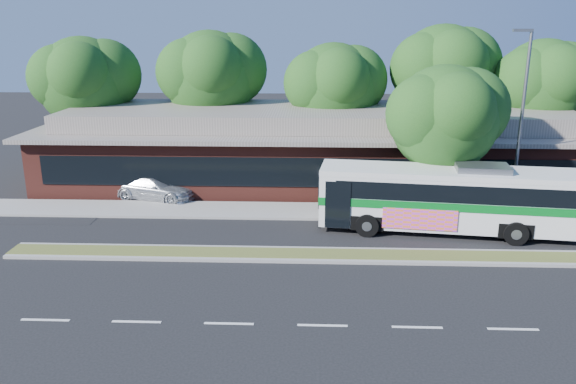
% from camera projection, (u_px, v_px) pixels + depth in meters
% --- Properties ---
extents(ground, '(120.00, 120.00, 0.00)m').
position_uv_depth(ground, '(320.00, 262.00, 22.67)').
color(ground, black).
rests_on(ground, ground).
extents(median_strip, '(26.00, 1.10, 0.15)m').
position_uv_depth(median_strip, '(320.00, 255.00, 23.23)').
color(median_strip, '#4D5423').
rests_on(median_strip, ground).
extents(sidewalk, '(44.00, 2.60, 0.12)m').
position_uv_depth(sidewalk, '(318.00, 211.00, 28.79)').
color(sidewalk, gray).
rests_on(sidewalk, ground).
extents(parking_lot, '(14.00, 12.00, 0.01)m').
position_uv_depth(parking_lot, '(11.00, 189.00, 32.93)').
color(parking_lot, black).
rests_on(parking_lot, ground).
extents(plaza_building, '(33.20, 11.20, 4.45)m').
position_uv_depth(plaza_building, '(317.00, 146.00, 34.52)').
color(plaza_building, maroon).
rests_on(plaza_building, ground).
extents(lamp_post, '(0.93, 0.18, 9.07)m').
position_uv_depth(lamp_post, '(521.00, 120.00, 26.68)').
color(lamp_post, slate).
rests_on(lamp_post, ground).
extents(tree_bg_a, '(6.47, 5.80, 8.63)m').
position_uv_depth(tree_bg_a, '(91.00, 80.00, 36.07)').
color(tree_bg_a, black).
rests_on(tree_bg_a, ground).
extents(tree_bg_b, '(6.69, 6.00, 9.00)m').
position_uv_depth(tree_bg_b, '(217.00, 75.00, 36.65)').
color(tree_bg_b, black).
rests_on(tree_bg_b, ground).
extents(tree_bg_c, '(6.24, 5.60, 8.26)m').
position_uv_depth(tree_bg_c, '(340.00, 85.00, 35.55)').
color(tree_bg_c, black).
rests_on(tree_bg_c, ground).
extents(tree_bg_d, '(6.91, 6.20, 9.37)m').
position_uv_depth(tree_bg_d, '(449.00, 71.00, 36.02)').
color(tree_bg_d, black).
rests_on(tree_bg_d, ground).
extents(tree_bg_e, '(6.47, 5.80, 8.50)m').
position_uv_depth(tree_bg_e, '(548.00, 84.00, 35.03)').
color(tree_bg_e, black).
rests_on(tree_bg_e, ground).
extents(transit_bus, '(11.77, 3.91, 3.25)m').
position_uv_depth(transit_bus, '(448.00, 194.00, 25.58)').
color(transit_bus, silver).
rests_on(transit_bus, ground).
extents(sedan, '(4.98, 3.03, 1.35)m').
position_uv_depth(sedan, '(154.00, 187.00, 30.85)').
color(sedan, silver).
rests_on(sedan, ground).
extents(sidewalk_tree, '(5.78, 5.18, 7.48)m').
position_uv_depth(sidewalk_tree, '(452.00, 116.00, 27.08)').
color(sidewalk_tree, black).
rests_on(sidewalk_tree, ground).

